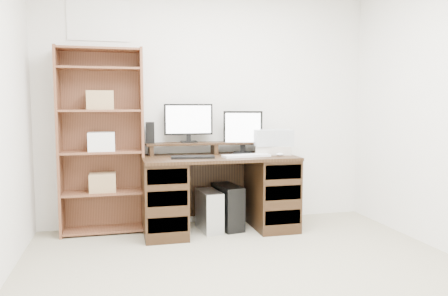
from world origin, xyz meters
name	(u,v)px	position (x,y,z in m)	size (l,w,h in m)	color
room	(275,106)	(0.00, 0.00, 1.25)	(3.54, 4.04, 2.54)	tan
desk	(219,192)	(0.03, 1.64, 0.39)	(1.50, 0.70, 0.75)	black
riser_shelf	(214,145)	(0.03, 1.85, 0.84)	(1.40, 0.22, 0.12)	black
monitor_wide	(188,121)	(-0.24, 1.89, 1.09)	(0.50, 0.13, 0.39)	black
monitor_small	(243,130)	(0.32, 1.80, 0.99)	(0.40, 0.20, 0.44)	black
speaker	(150,133)	(-0.63, 1.89, 0.98)	(0.09, 0.09, 0.21)	black
keyboard_black	(193,157)	(-0.26, 1.52, 0.76)	(0.41, 0.14, 0.02)	black
keyboard_white	(246,156)	(0.27, 1.52, 0.76)	(0.47, 0.14, 0.02)	white
mouse	(280,154)	(0.61, 1.50, 0.77)	(0.08, 0.05, 0.03)	silver
printer	(272,150)	(0.60, 1.68, 0.79)	(0.35, 0.27, 0.09)	#BBB1A3
basket	(273,138)	(0.60, 1.68, 0.92)	(0.38, 0.27, 0.16)	#A6ADB2
tower_silver	(209,211)	(-0.07, 1.65, 0.20)	(0.18, 0.40, 0.40)	#B5B9BD
tower_black	(228,207)	(0.13, 1.69, 0.22)	(0.26, 0.47, 0.44)	black
bookshelf	(102,140)	(-1.10, 1.86, 0.92)	(0.80, 0.30, 1.80)	brown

